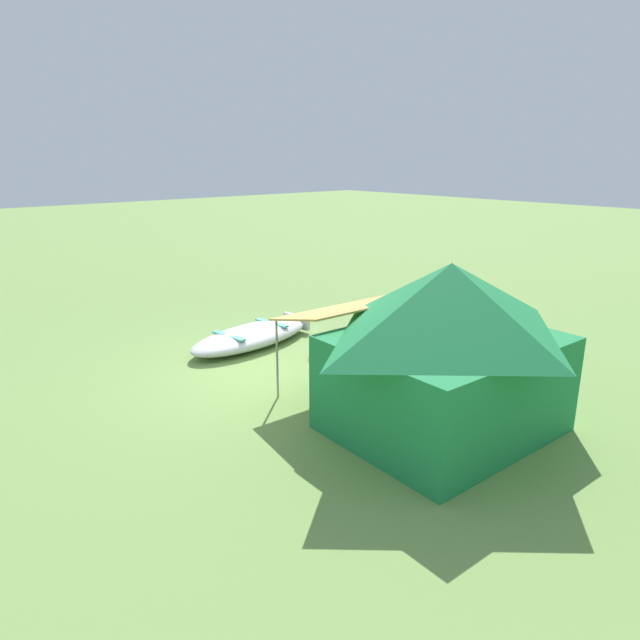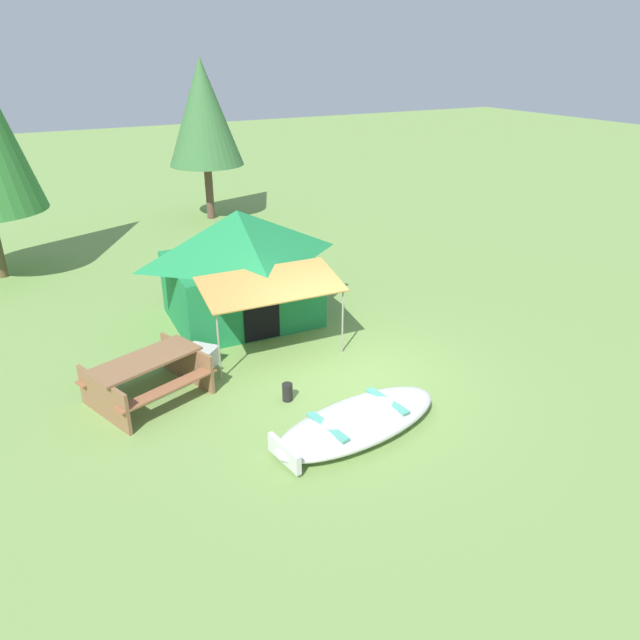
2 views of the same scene
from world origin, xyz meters
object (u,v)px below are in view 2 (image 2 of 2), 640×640
Objects in this scene: fuel_can at (287,392)px; pine_tree_back_left at (203,113)px; cooler_box at (202,356)px; canvas_cabin_tent at (240,264)px; beached_rowboat at (357,422)px; picnic_table at (147,374)px.

fuel_can is 12.84m from pine_tree_back_left.
fuel_can is (0.87, -1.91, -0.02)m from cooler_box.
canvas_cabin_tent is 12.47× the size of fuel_can.
cooler_box is (-1.42, 3.29, -0.02)m from beached_rowboat.
beached_rowboat is at bearing -90.40° from canvas_cabin_tent.
cooler_box is at bearing 114.52° from fuel_can.
picnic_table is at bearing -138.36° from canvas_cabin_tent.
pine_tree_back_left is (2.19, 8.55, 2.26)m from canvas_cabin_tent.
fuel_can is (-0.58, -3.53, -1.11)m from canvas_cabin_tent.
fuel_can is (2.06, -1.17, -0.32)m from picnic_table.
beached_rowboat is 0.60× the size of pine_tree_back_left.
fuel_can is (-0.55, 1.38, -0.05)m from beached_rowboat.
picnic_table is 2.39m from fuel_can.
beached_rowboat is 0.80× the size of canvas_cabin_tent.
picnic_table is 3.96× the size of cooler_box.
cooler_box is 2.10m from fuel_can.
beached_rowboat is 5.58× the size of cooler_box.
beached_rowboat is 3.66m from picnic_table.
fuel_can is at bearing -99.42° from canvas_cabin_tent.
cooler_box is 1.78× the size of fuel_can.
pine_tree_back_left is (3.65, 10.16, 3.35)m from cooler_box.
beached_rowboat reaches higher than fuel_can.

